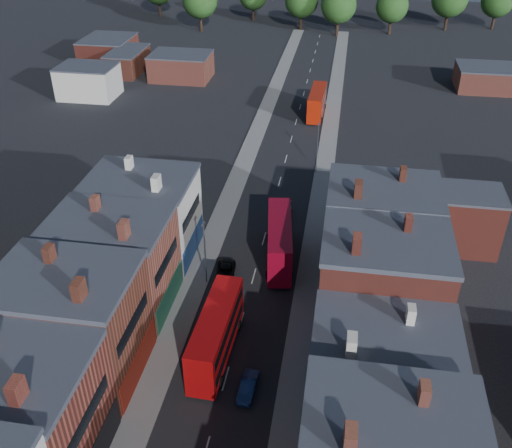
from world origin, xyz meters
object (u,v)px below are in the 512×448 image
(bus_2, at_px, (317,102))
(car_1, at_px, (248,387))
(car_2, at_px, (225,272))
(bus_0, at_px, (216,333))
(bus_1, at_px, (279,240))
(car_3, at_px, (283,212))

(bus_2, height_order, car_1, bus_2)
(car_2, bearing_deg, bus_0, -89.51)
(car_1, bearing_deg, bus_2, 92.52)
(bus_2, relative_size, car_2, 2.44)
(bus_1, xyz_separation_m, bus_2, (1.00, 48.22, -0.17))
(bus_2, xyz_separation_m, car_2, (-6.76, -52.61, -2.02))
(bus_0, distance_m, car_1, 6.11)
(bus_0, distance_m, car_2, 12.71)
(bus_2, distance_m, car_3, 38.13)
(car_2, bearing_deg, bus_1, 29.78)
(bus_1, xyz_separation_m, car_2, (-5.75, -4.39, -2.18))
(car_2, xyz_separation_m, car_3, (4.97, 14.57, 0.02))
(bus_1, height_order, bus_2, bus_1)
(bus_2, xyz_separation_m, car_3, (-1.79, -38.04, -1.99))
(car_3, bearing_deg, bus_2, 89.65)
(bus_1, relative_size, car_1, 3.12)
(bus_0, height_order, car_2, bus_0)
(bus_0, bearing_deg, car_3, 85.08)
(car_1, xyz_separation_m, car_3, (-0.66, 31.19, 0.02))
(bus_0, xyz_separation_m, car_2, (-1.76, 12.41, -2.15))
(car_3, bearing_deg, bus_1, -83.25)
(bus_0, height_order, car_3, bus_0)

